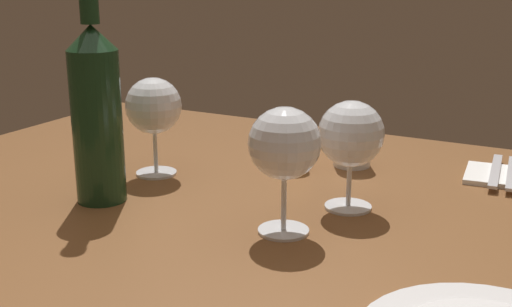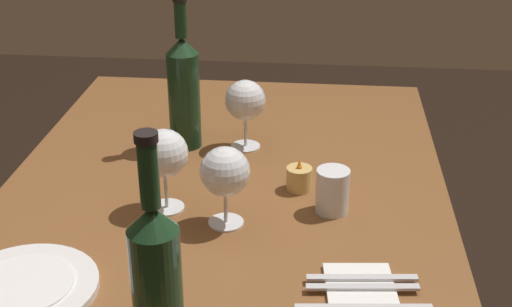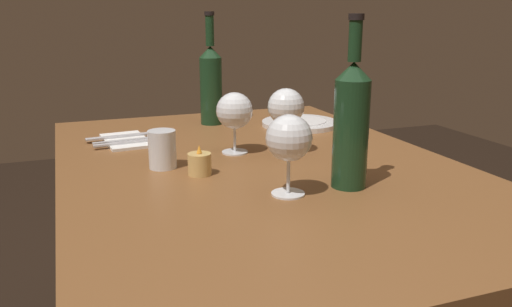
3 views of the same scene
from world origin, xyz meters
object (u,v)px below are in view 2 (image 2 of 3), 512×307
Objects in this scene: wine_glass_right at (164,155)px; wine_glass_centre at (225,173)px; water_tumbler at (332,192)px; wine_bottle_second at (156,279)px; votive_candle at (299,179)px; wine_bottle at (184,90)px; dinner_plate at (24,288)px; fork_inner at (363,287)px; folded_napkin at (363,300)px; fork_outer at (362,278)px; wine_glass_left at (245,101)px.

wine_glass_right is 1.06× the size of wine_glass_centre.
water_tumbler is (-0.06, 0.19, -0.06)m from wine_glass_centre.
wine_bottle_second is at bearing -28.94° from water_tumbler.
wine_bottle is at bearing -124.67° from votive_candle.
wine_bottle reaches higher than water_tumbler.
dinner_plate is 0.54m from fork_inner.
wine_bottle is at bearing -144.82° from folded_napkin.
wine_bottle_second is 3.96× the size of water_tumbler.
votive_candle is at bearing -140.63° from water_tumbler.
wine_bottle_second reaches higher than water_tumbler.
wine_glass_centre is 0.32m from fork_inner.
wine_bottle reaches higher than votive_candle.
water_tumbler is 0.23m from fork_outer.
fork_inner is at bearing 19.22° from votive_candle.
folded_napkin is at bearing 35.18° from wine_bottle.
wine_glass_left reaches higher than wine_glass_centre.
wine_glass_right reaches higher than water_tumbler.
wine_bottle_second is 0.54m from votive_candle.
folded_napkin is at bearing 55.02° from wine_glass_right.
votive_candle is 0.37× the size of fork_outer.
wine_glass_centre reaches higher than fork_outer.
dinner_plate is at bearing -50.86° from wine_glass_centre.
wine_bottle is 1.90× the size of fork_outer.
wine_bottle is 1.71× the size of folded_napkin.
wine_glass_right is 0.35m from dinner_plate.
dinner_plate reaches higher than fork_inner.
wine_bottle_second reaches higher than fork_inner.
folded_napkin is at bearing 92.79° from dinner_plate.
wine_bottle is 0.99× the size of wine_bottle_second.
wine_bottle_second reaches higher than votive_candle.
wine_bottle is at bearing -142.16° from fork_outer.
wine_glass_right is at bearing -119.34° from fork_outer.
wine_glass_centre is 0.21m from water_tumbler.
wine_bottle_second is at bearing 11.02° from wine_glass_right.
dinner_plate is at bearing -87.21° from folded_napkin.
votive_candle reaches higher than folded_napkin.
wine_glass_right is at bearing -109.92° from wine_glass_centre.
wine_bottle_second reaches higher than wine_glass_left.
wine_bottle is 0.70m from wine_bottle_second.
wine_glass_centre is at bearing -127.33° from fork_inner.
wine_glass_centre is 2.30× the size of votive_candle.
fork_outer is at bearing 26.42° from wine_glass_left.
wine_bottle is (-0.28, -0.02, 0.02)m from wine_glass_right.
dinner_plate reaches higher than folded_napkin.
wine_glass_right is 0.48× the size of wine_bottle.
fork_inner is at bearing 95.45° from dinner_plate.
fork_inner is at bearing 0.00° from fork_outer.
dinner_plate is at bearing -15.36° from wine_bottle.
votive_candle is 0.28× the size of dinner_plate.
wine_glass_left is 0.58m from fork_inner.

